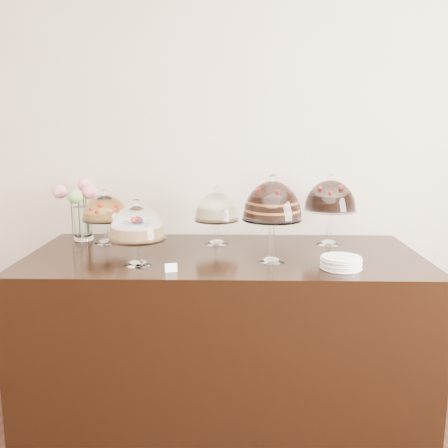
{
  "coord_description": "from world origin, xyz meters",
  "views": [
    {
      "loc": [
        0.13,
        -0.29,
        1.61
      ],
      "look_at": [
        0.07,
        2.4,
        1.08
      ],
      "focal_mm": 40.0,
      "sensor_mm": 36.0,
      "label": 1
    }
  ],
  "objects_px": {
    "display_counter": "(224,328)",
    "flower_vase": "(80,206)",
    "cake_stand_choco_layer": "(272,204)",
    "cake_stand_cheesecake": "(217,209)",
    "cake_stand_fruit_tart": "(105,210)",
    "plate_stack": "(341,263)",
    "cake_stand_dark_choco": "(330,198)",
    "cake_stand_sugar_sponge": "(137,225)"
  },
  "relations": [
    {
      "from": "cake_stand_fruit_tart",
      "to": "display_counter",
      "type": "bearing_deg",
      "value": -18.61
    },
    {
      "from": "cake_stand_sugar_sponge",
      "to": "cake_stand_cheesecake",
      "type": "relative_size",
      "value": 0.99
    },
    {
      "from": "cake_stand_choco_layer",
      "to": "cake_stand_dark_choco",
      "type": "relative_size",
      "value": 1.09
    },
    {
      "from": "cake_stand_sugar_sponge",
      "to": "plate_stack",
      "type": "distance_m",
      "value": 1.06
    },
    {
      "from": "cake_stand_cheesecake",
      "to": "cake_stand_fruit_tart",
      "type": "distance_m",
      "value": 0.68
    },
    {
      "from": "flower_vase",
      "to": "plate_stack",
      "type": "xyz_separation_m",
      "value": [
        1.51,
        -0.62,
        -0.18
      ]
    },
    {
      "from": "cake_stand_sugar_sponge",
      "to": "cake_stand_fruit_tart",
      "type": "relative_size",
      "value": 1.05
    },
    {
      "from": "cake_stand_sugar_sponge",
      "to": "flower_vase",
      "type": "distance_m",
      "value": 0.73
    },
    {
      "from": "display_counter",
      "to": "cake_stand_cheesecake",
      "type": "relative_size",
      "value": 6.23
    },
    {
      "from": "cake_stand_choco_layer",
      "to": "cake_stand_dark_choco",
      "type": "height_order",
      "value": "cake_stand_choco_layer"
    },
    {
      "from": "flower_vase",
      "to": "plate_stack",
      "type": "relative_size",
      "value": 1.89
    },
    {
      "from": "display_counter",
      "to": "plate_stack",
      "type": "xyz_separation_m",
      "value": [
        0.6,
        -0.29,
        0.48
      ]
    },
    {
      "from": "display_counter",
      "to": "flower_vase",
      "type": "height_order",
      "value": "flower_vase"
    },
    {
      "from": "cake_stand_dark_choco",
      "to": "plate_stack",
      "type": "xyz_separation_m",
      "value": [
        -0.04,
        -0.54,
        -0.25
      ]
    },
    {
      "from": "cake_stand_dark_choco",
      "to": "cake_stand_fruit_tart",
      "type": "relative_size",
      "value": 1.28
    },
    {
      "from": "cake_stand_choco_layer",
      "to": "plate_stack",
      "type": "xyz_separation_m",
      "value": [
        0.34,
        -0.13,
        -0.28
      ]
    },
    {
      "from": "cake_stand_dark_choco",
      "to": "plate_stack",
      "type": "bearing_deg",
      "value": -93.82
    },
    {
      "from": "cake_stand_cheesecake",
      "to": "flower_vase",
      "type": "relative_size",
      "value": 0.92
    },
    {
      "from": "cake_stand_choco_layer",
      "to": "flower_vase",
      "type": "bearing_deg",
      "value": 156.99
    },
    {
      "from": "cake_stand_cheesecake",
      "to": "plate_stack",
      "type": "relative_size",
      "value": 1.74
    },
    {
      "from": "cake_stand_fruit_tart",
      "to": "flower_vase",
      "type": "height_order",
      "value": "flower_vase"
    },
    {
      "from": "display_counter",
      "to": "cake_stand_cheesecake",
      "type": "distance_m",
      "value": 0.71
    },
    {
      "from": "display_counter",
      "to": "cake_stand_sugar_sponge",
      "type": "xyz_separation_m",
      "value": [
        -0.44,
        -0.24,
        0.66
      ]
    },
    {
      "from": "cake_stand_sugar_sponge",
      "to": "cake_stand_choco_layer",
      "type": "relative_size",
      "value": 0.75
    },
    {
      "from": "flower_vase",
      "to": "cake_stand_dark_choco",
      "type": "bearing_deg",
      "value": -3.03
    },
    {
      "from": "cake_stand_choco_layer",
      "to": "plate_stack",
      "type": "bearing_deg",
      "value": -20.42
    },
    {
      "from": "cake_stand_dark_choco",
      "to": "cake_stand_sugar_sponge",
      "type": "bearing_deg",
      "value": -155.73
    },
    {
      "from": "flower_vase",
      "to": "plate_stack",
      "type": "height_order",
      "value": "flower_vase"
    },
    {
      "from": "cake_stand_cheesecake",
      "to": "flower_vase",
      "type": "xyz_separation_m",
      "value": [
        -0.86,
        0.09,
        0.0
      ]
    },
    {
      "from": "cake_stand_choco_layer",
      "to": "cake_stand_cheesecake",
      "type": "distance_m",
      "value": 0.52
    },
    {
      "from": "display_counter",
      "to": "cake_stand_choco_layer",
      "type": "bearing_deg",
      "value": -33.19
    },
    {
      "from": "cake_stand_fruit_tart",
      "to": "plate_stack",
      "type": "bearing_deg",
      "value": -22.13
    },
    {
      "from": "display_counter",
      "to": "cake_stand_dark_choco",
      "type": "xyz_separation_m",
      "value": [
        0.63,
        0.25,
        0.73
      ]
    },
    {
      "from": "flower_vase",
      "to": "plate_stack",
      "type": "bearing_deg",
      "value": -22.43
    },
    {
      "from": "cake_stand_sugar_sponge",
      "to": "cake_stand_cheesecake",
      "type": "height_order",
      "value": "cake_stand_cheesecake"
    },
    {
      "from": "cake_stand_dark_choco",
      "to": "cake_stand_fruit_tart",
      "type": "bearing_deg",
      "value": 179.96
    },
    {
      "from": "cake_stand_fruit_tart",
      "to": "flower_vase",
      "type": "bearing_deg",
      "value": 155.32
    },
    {
      "from": "cake_stand_fruit_tart",
      "to": "plate_stack",
      "type": "relative_size",
      "value": 1.64
    },
    {
      "from": "display_counter",
      "to": "flower_vase",
      "type": "distance_m",
      "value": 1.17
    },
    {
      "from": "cake_stand_sugar_sponge",
      "to": "cake_stand_cheesecake",
      "type": "distance_m",
      "value": 0.62
    },
    {
      "from": "display_counter",
      "to": "cake_stand_choco_layer",
      "type": "height_order",
      "value": "cake_stand_choco_layer"
    },
    {
      "from": "cake_stand_sugar_sponge",
      "to": "cake_stand_choco_layer",
      "type": "distance_m",
      "value": 0.71
    }
  ]
}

